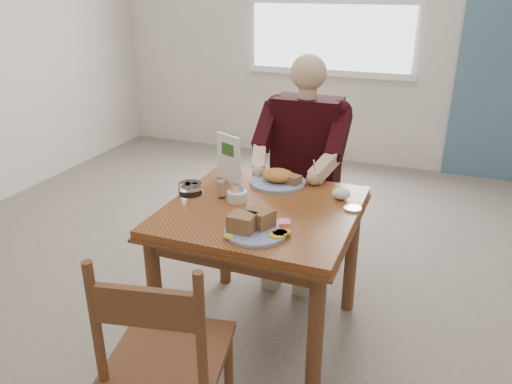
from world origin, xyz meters
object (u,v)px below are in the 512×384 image
at_px(chair_near, 166,359).
at_px(diner, 303,152).
at_px(near_plate, 255,225).
at_px(table, 262,227).
at_px(far_plate, 279,178).
at_px(chair_far, 305,197).

distance_m(chair_near, diner, 1.58).
xyz_separation_m(diner, near_plate, (0.07, -0.97, -0.03)).
xyz_separation_m(table, far_plate, (-0.02, 0.32, 0.14)).
bearing_deg(diner, far_plate, -92.99).
xyz_separation_m(table, diner, (0.00, 0.71, 0.17)).
relative_size(table, chair_near, 0.97).
distance_m(table, near_plate, 0.30).
xyz_separation_m(chair_near, far_plate, (0.04, 1.15, 0.30)).
height_order(chair_near, near_plate, chair_near).
height_order(table, diner, diner).
distance_m(table, far_plate, 0.35).
bearing_deg(far_plate, diner, 87.01).
bearing_deg(table, near_plate, -75.82).
bearing_deg(table, far_plate, 93.68).
distance_m(chair_far, chair_near, 1.63).
height_order(chair_far, far_plate, chair_far).
xyz_separation_m(chair_far, far_plate, (-0.02, -0.48, 0.30)).
bearing_deg(table, diner, 90.00).
bearing_deg(diner, near_plate, -86.13).
height_order(table, chair_far, chair_far).
bearing_deg(diner, chair_near, -92.28).
bearing_deg(table, chair_near, -94.22).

